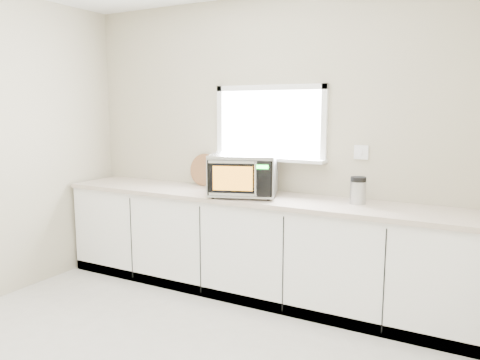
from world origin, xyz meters
The scene contains 7 objects.
back_wall centered at (0.00, 2.00, 1.36)m, with size 4.00×0.17×2.70m.
cabinets centered at (0.00, 1.70, 0.44)m, with size 3.92×0.60×0.88m, color white.
countertop centered at (0.00, 1.69, 0.90)m, with size 3.92×0.64×0.04m, color beige.
microwave centered at (-0.09, 1.63, 1.11)m, with size 0.68×0.61×0.37m.
knife_block centered at (-0.27, 1.69, 1.05)m, with size 0.12×0.22×0.31m.
cutting_board centered at (-0.70, 1.94, 1.08)m, with size 0.32×0.32×0.02m, color #8E5E37.
coffee_grinder centered at (0.89, 1.77, 1.03)m, with size 0.13×0.13×0.23m.
Camera 1 is at (1.83, -1.96, 1.69)m, focal length 35.00 mm.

